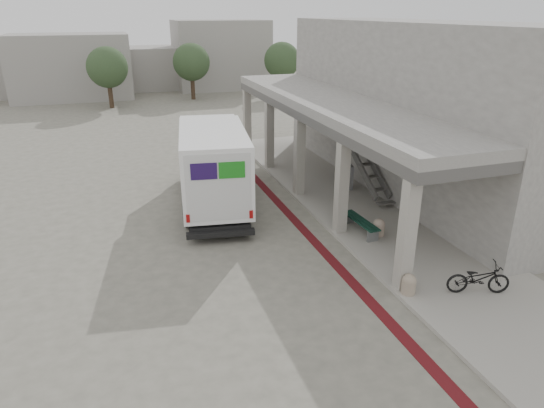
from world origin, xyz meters
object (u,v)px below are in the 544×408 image
object	(u,v)px
fedex_truck	(213,163)
utility_cabinet	(346,177)
bench	(360,223)
bicycle_black	(478,278)

from	to	relation	value
fedex_truck	utility_cabinet	size ratio (longest dim) A/B	7.59
bench	bicycle_black	world-z (taller)	bicycle_black
fedex_truck	bench	world-z (taller)	fedex_truck
utility_cabinet	bicycle_black	bearing A→B (deg)	-78.91
fedex_truck	bicycle_black	world-z (taller)	fedex_truck
bicycle_black	utility_cabinet	bearing A→B (deg)	16.36
utility_cabinet	fedex_truck	bearing A→B (deg)	-169.32
bench	utility_cabinet	bearing A→B (deg)	66.50
fedex_truck	bicycle_black	distance (m)	10.67
bench	utility_cabinet	distance (m)	4.54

